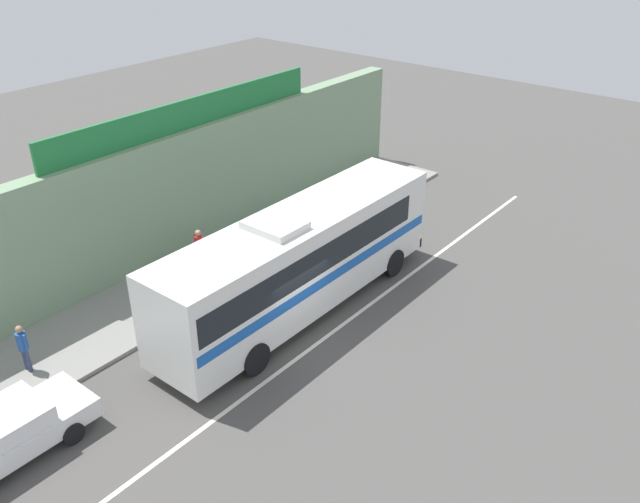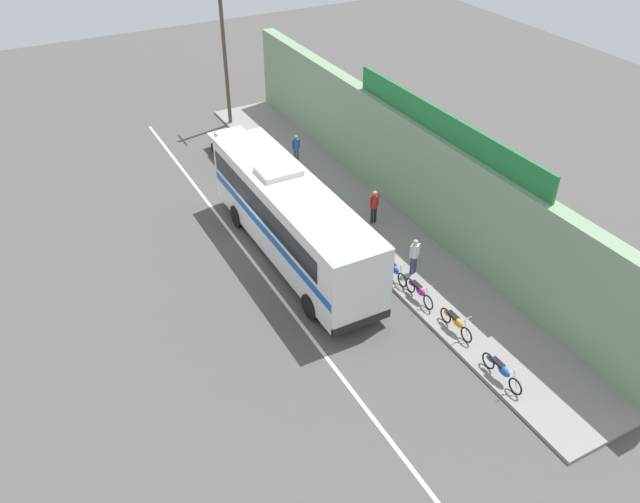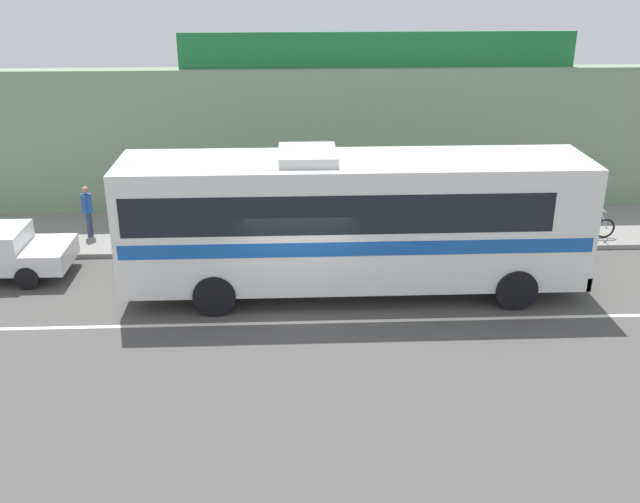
% 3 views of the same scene
% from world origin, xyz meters
% --- Properties ---
extents(ground_plane, '(70.00, 70.00, 0.00)m').
position_xyz_m(ground_plane, '(0.00, 0.00, 0.00)').
color(ground_plane, '#4F4C49').
extents(sidewalk_slab, '(30.00, 3.60, 0.14)m').
position_xyz_m(sidewalk_slab, '(0.00, 5.20, 0.07)').
color(sidewalk_slab, gray).
rests_on(sidewalk_slab, ground_plane).
extents(storefront_facade, '(30.00, 0.70, 4.80)m').
position_xyz_m(storefront_facade, '(0.00, 7.35, 2.40)').
color(storefront_facade, gray).
rests_on(storefront_facade, ground_plane).
extents(storefront_billboard, '(12.63, 0.12, 1.10)m').
position_xyz_m(storefront_billboard, '(2.70, 7.35, 5.35)').
color(storefront_billboard, '#1E7538').
rests_on(storefront_billboard, storefront_facade).
extents(road_center_stripe, '(30.00, 0.14, 0.01)m').
position_xyz_m(road_center_stripe, '(0.00, -0.80, 0.00)').
color(road_center_stripe, silver).
rests_on(road_center_stripe, ground_plane).
extents(intercity_bus, '(11.57, 2.61, 3.78)m').
position_xyz_m(intercity_bus, '(1.32, 0.89, 2.07)').
color(intercity_bus, white).
rests_on(intercity_bus, ground_plane).
extents(parked_car, '(4.42, 1.88, 1.37)m').
position_xyz_m(parked_car, '(-8.41, 2.28, 0.74)').
color(parked_car, silver).
rests_on(parked_car, ground_plane).
extents(utility_pole, '(1.60, 0.22, 8.38)m').
position_xyz_m(utility_pole, '(-12.98, 3.70, 4.47)').
color(utility_pole, brown).
rests_on(utility_pole, sidewalk_slab).
extents(motorcycle_black, '(1.96, 0.56, 0.94)m').
position_xyz_m(motorcycle_black, '(11.40, 3.84, 0.57)').
color(motorcycle_black, black).
rests_on(motorcycle_black, sidewalk_slab).
extents(motorcycle_green, '(1.84, 0.56, 0.94)m').
position_xyz_m(motorcycle_green, '(8.71, 4.00, 0.57)').
color(motorcycle_green, black).
rests_on(motorcycle_green, sidewalk_slab).
extents(motorcycle_purple, '(1.82, 0.56, 0.94)m').
position_xyz_m(motorcycle_purple, '(6.57, 3.88, 0.57)').
color(motorcycle_purple, black).
rests_on(motorcycle_purple, sidewalk_slab).
extents(motorcycle_orange, '(1.87, 0.56, 0.94)m').
position_xyz_m(motorcycle_orange, '(4.89, 3.79, 0.57)').
color(motorcycle_orange, black).
rests_on(motorcycle_orange, sidewalk_slab).
extents(pedestrian_far_left, '(0.30, 0.48, 1.68)m').
position_xyz_m(pedestrian_far_left, '(0.89, 5.34, 1.12)').
color(pedestrian_far_left, black).
rests_on(pedestrian_far_left, sidewalk_slab).
extents(pedestrian_far_right, '(0.30, 0.48, 1.58)m').
position_xyz_m(pedestrian_far_right, '(-6.32, 4.92, 1.05)').
color(pedestrian_far_right, navy).
rests_on(pedestrian_far_right, sidewalk_slab).
extents(pedestrian_near_shop, '(0.30, 0.48, 1.64)m').
position_xyz_m(pedestrian_near_shop, '(5.00, 4.72, 1.09)').
color(pedestrian_near_shop, navy).
rests_on(pedestrian_near_shop, sidewalk_slab).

